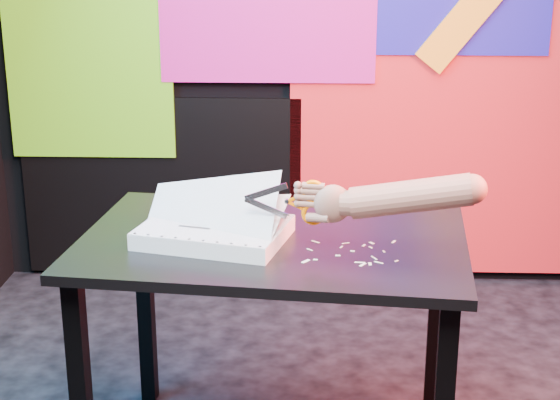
{
  "coord_description": "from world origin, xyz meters",
  "views": [
    {
      "loc": [
        -0.05,
        -2.34,
        1.61
      ],
      "look_at": [
        -0.14,
        -0.02,
        0.87
      ],
      "focal_mm": 55.0,
      "sensor_mm": 36.0,
      "label": 1
    }
  ],
  "objects": [
    {
      "name": "backdrop",
      "position": [
        0.06,
        1.46,
        0.96
      ],
      "size": [
        2.88,
        0.05,
        2.08
      ],
      "color": "red",
      "rests_on": "ground"
    },
    {
      "name": "scissors",
      "position": [
        -0.06,
        -0.11,
        0.89
      ],
      "size": [
        0.23,
        0.04,
        0.13
      ],
      "rotation": [
        0.0,
        0.0,
        -0.15
      ],
      "color": "silver",
      "rests_on": "printout_stack"
    },
    {
      "name": "hand_forearm",
      "position": [
        0.18,
        -0.15,
        0.92
      ],
      "size": [
        0.5,
        0.14,
        0.16
      ],
      "rotation": [
        0.0,
        0.0,
        -0.15
      ],
      "color": "#845D44",
      "rests_on": "work_table"
    },
    {
      "name": "room",
      "position": [
        0.0,
        0.0,
        1.35
      ],
      "size": [
        3.01,
        3.01,
        2.71
      ],
      "color": "black",
      "rests_on": "ground"
    },
    {
      "name": "paper_clippings",
      "position": [
        0.06,
        -0.13,
        0.75
      ],
      "size": [
        0.27,
        0.2,
        0.0
      ],
      "color": "beige",
      "rests_on": "work_table"
    },
    {
      "name": "printout_stack",
      "position": [
        -0.33,
        -0.04,
        0.78
      ],
      "size": [
        0.46,
        0.38,
        0.21
      ],
      "rotation": [
        0.0,
        0.0,
        -0.25
      ],
      "color": "white",
      "rests_on": "work_table"
    },
    {
      "name": "work_table",
      "position": [
        -0.16,
        -0.0,
        0.65
      ],
      "size": [
        1.18,
        0.85,
        0.75
      ],
      "rotation": [
        0.0,
        0.0,
        -0.1
      ],
      "color": "black",
      "rests_on": "ground"
    }
  ]
}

